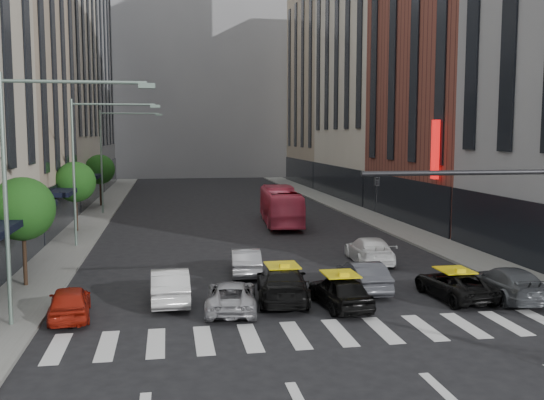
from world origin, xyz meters
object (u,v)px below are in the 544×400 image
bus (281,206)px  car_white_front (170,285)px  streetlamp_far (112,147)px  car_red (70,302)px  taxi_center (340,291)px  streetlamp_mid (89,153)px  taxi_left (282,283)px  streetlamp_near (32,165)px

bus → car_white_front: bearing=72.2°
streetlamp_far → car_red: 31.59m
bus → taxi_center: bearing=90.0°
streetlamp_mid → car_white_front: bearing=-70.6°
car_white_front → car_red: bearing=22.5°
car_red → taxi_center: size_ratio=0.93×
car_white_front → bus: bus is taller
car_red → car_white_front: size_ratio=0.85×
streetlamp_mid → taxi_left: streetlamp_mid is taller
streetlamp_far → car_red: streetlamp_far is taller
streetlamp_near → bus: bearing=60.3°
car_red → streetlamp_far: bearing=-94.3°
streetlamp_far → car_white_front: 30.31m
car_red → taxi_left: (8.46, 1.10, 0.11)m
streetlamp_mid → car_white_front: streetlamp_mid is taller
streetlamp_near → streetlamp_far: 32.00m
streetlamp_near → streetlamp_mid: same height
streetlamp_near → bus: size_ratio=0.86×
streetlamp_far → car_red: size_ratio=2.40×
taxi_center → bus: 23.09m
taxi_left → streetlamp_near: bearing=18.9°
streetlamp_near → car_white_front: size_ratio=2.04×
streetlamp_near → car_white_front: (4.74, 2.52, -5.18)m
car_red → taxi_left: bearing=-178.6°
streetlamp_near → bus: streetlamp_near is taller
streetlamp_mid → taxi_left: (9.42, -14.04, -5.16)m
streetlamp_near → car_white_front: bearing=28.0°
streetlamp_mid → taxi_left: size_ratio=1.75×
streetlamp_mid → bus: bearing=29.3°
car_red → taxi_left: size_ratio=0.73×
bus → streetlamp_mid: bearing=33.8°
streetlamp_far → bus: bearing=-32.4°
streetlamp_far → bus: streetlamp_far is taller
car_red → taxi_left: 8.53m
streetlamp_near → car_white_front: streetlamp_near is taller
streetlamp_far → car_white_front: streetlamp_far is taller
streetlamp_mid → car_white_front: size_ratio=2.04×
streetlamp_mid → streetlamp_far: (0.00, 16.00, 0.00)m
streetlamp_far → taxi_left: bearing=-72.6°
car_white_front → bus: 22.71m
streetlamp_mid → taxi_center: (11.53, -15.49, -5.22)m
streetlamp_near → car_red: size_ratio=2.40×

